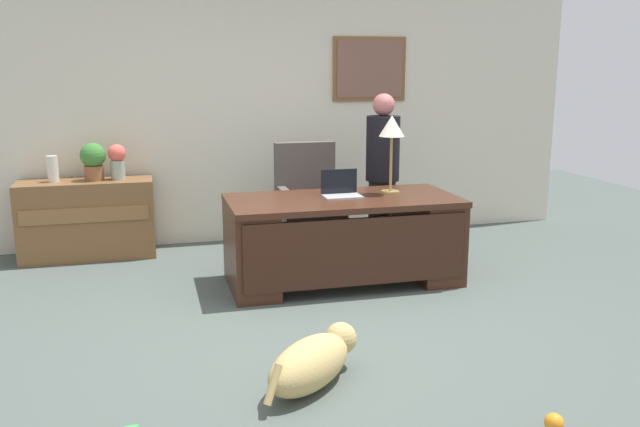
% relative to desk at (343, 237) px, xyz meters
% --- Properties ---
extents(ground_plane, '(12.00, 12.00, 0.00)m').
position_rel_desk_xyz_m(ground_plane, '(-0.43, -0.85, -0.41)').
color(ground_plane, '#4C5651').
extents(back_wall, '(7.00, 0.16, 2.70)m').
position_rel_desk_xyz_m(back_wall, '(-0.41, 1.74, 0.95)').
color(back_wall, beige).
rests_on(back_wall, ground_plane).
extents(desk, '(1.95, 0.92, 0.74)m').
position_rel_desk_xyz_m(desk, '(0.00, 0.00, 0.00)').
color(desk, '#422316').
rests_on(desk, ground_plane).
extents(credenza, '(1.26, 0.50, 0.76)m').
position_rel_desk_xyz_m(credenza, '(-2.18, 1.39, -0.03)').
color(credenza, brown).
rests_on(credenza, ground_plane).
extents(armchair, '(0.60, 0.59, 1.10)m').
position_rel_desk_xyz_m(armchair, '(-0.07, 0.97, 0.08)').
color(armchair, '#564C47').
rests_on(armchair, ground_plane).
extents(person_standing, '(0.32, 0.32, 1.58)m').
position_rel_desk_xyz_m(person_standing, '(0.59, 0.69, 0.40)').
color(person_standing, '#262323').
rests_on(person_standing, ground_plane).
extents(dog_lying, '(0.71, 0.68, 0.30)m').
position_rel_desk_xyz_m(dog_lying, '(-0.72, -1.80, -0.25)').
color(dog_lying, tan).
rests_on(dog_lying, ground_plane).
extents(laptop, '(0.32, 0.22, 0.22)m').
position_rel_desk_xyz_m(laptop, '(0.00, 0.09, 0.39)').
color(laptop, '#B2B5BA').
rests_on(laptop, desk).
extents(desk_lamp, '(0.22, 0.22, 0.68)m').
position_rel_desk_xyz_m(desk_lamp, '(0.46, 0.11, 0.88)').
color(desk_lamp, '#9E8447').
rests_on(desk_lamp, desk).
extents(vase_with_flowers, '(0.17, 0.17, 0.34)m').
position_rel_desk_xyz_m(vase_with_flowers, '(-1.87, 1.40, 0.54)').
color(vase_with_flowers, '#9AA796').
rests_on(vase_with_flowers, credenza).
extents(vase_empty, '(0.10, 0.10, 0.25)m').
position_rel_desk_xyz_m(vase_empty, '(-2.46, 1.40, 0.47)').
color(vase_empty, silver).
rests_on(vase_empty, credenza).
extents(potted_plant, '(0.24, 0.24, 0.36)m').
position_rel_desk_xyz_m(potted_plant, '(-2.09, 1.40, 0.55)').
color(potted_plant, brown).
rests_on(potted_plant, credenza).
extents(dog_toy_ball, '(0.10, 0.10, 0.10)m').
position_rel_desk_xyz_m(dog_toy_ball, '(0.36, -2.61, -0.36)').
color(dog_toy_ball, orange).
rests_on(dog_toy_ball, ground_plane).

